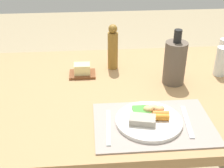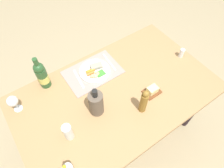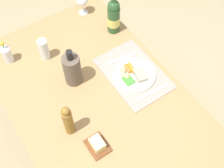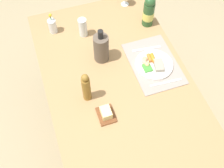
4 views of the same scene
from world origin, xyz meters
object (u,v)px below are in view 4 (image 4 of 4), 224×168
at_px(knife, 147,49).
at_px(pepper_mill, 86,87).
at_px(fork, 166,82).
at_px(dinner_plate, 154,64).
at_px(flower_vase, 52,26).
at_px(water_tumbler, 83,28).
at_px(butter_dish, 106,113).
at_px(dining_table, 117,87).
at_px(cooler_bottle, 101,48).
at_px(wine_bottle, 149,11).

bearing_deg(knife, pepper_mill, 122.56).
distance_m(fork, pepper_mill, 0.53).
relative_size(dinner_plate, flower_vase, 1.59).
xyz_separation_m(fork, water_tumbler, (0.59, 0.40, 0.06)).
bearing_deg(butter_dish, flower_vase, 11.02).
bearing_deg(water_tumbler, dining_table, -167.10).
distance_m(fork, butter_dish, 0.46).
distance_m(knife, butter_dish, 0.60).
xyz_separation_m(fork, knife, (0.31, 0.01, 0.00)).
xyz_separation_m(dining_table, knife, (0.18, -0.28, 0.10)).
relative_size(dinner_plate, water_tumbler, 1.75).
bearing_deg(butter_dish, water_tumbler, -4.03).
relative_size(fork, cooler_bottle, 0.81).
bearing_deg(flower_vase, dinner_plate, -132.87).
relative_size(dinner_plate, fork, 1.20).
relative_size(dinner_plate, cooler_bottle, 0.97).
relative_size(dining_table, pepper_mill, 6.60).
bearing_deg(knife, wine_bottle, -16.92).
bearing_deg(cooler_bottle, water_tumbler, 13.26).
bearing_deg(water_tumbler, pepper_mill, 167.21).
bearing_deg(knife, flower_vase, 63.21).
relative_size(dinner_plate, pepper_mill, 1.09).
bearing_deg(wine_bottle, butter_dish, 140.24).
distance_m(flower_vase, wine_bottle, 0.71).
xyz_separation_m(cooler_bottle, wine_bottle, (0.21, -0.43, 0.02)).
bearing_deg(dinner_plate, wine_bottle, -16.51).
relative_size(fork, flower_vase, 1.33).
xyz_separation_m(flower_vase, wine_bottle, (-0.15, -0.69, 0.07)).
bearing_deg(dining_table, knife, -57.35).
bearing_deg(pepper_mill, butter_dish, -155.85).
height_order(dining_table, flower_vase, flower_vase).
bearing_deg(fork, dinner_plate, 11.42).
relative_size(cooler_bottle, flower_vase, 1.63).
height_order(fork, butter_dish, butter_dish).
height_order(dining_table, fork, fork).
bearing_deg(butter_dish, wine_bottle, -39.76).
height_order(dining_table, wine_bottle, wine_bottle).
distance_m(cooler_bottle, flower_vase, 0.45).
height_order(cooler_bottle, water_tumbler, cooler_bottle).
height_order(dinner_plate, water_tumbler, water_tumbler).
bearing_deg(pepper_mill, knife, -63.94).
height_order(fork, wine_bottle, wine_bottle).
bearing_deg(flower_vase, dining_table, -151.36).
relative_size(dining_table, flower_vase, 9.65).
bearing_deg(water_tumbler, dinner_plate, -139.13).
bearing_deg(dinner_plate, fork, -172.42).
bearing_deg(water_tumbler, cooler_bottle, -166.74).
xyz_separation_m(cooler_bottle, water_tumbler, (0.26, 0.06, -0.04)).
relative_size(fork, pepper_mill, 0.91).
distance_m(dining_table, flower_vase, 0.66).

